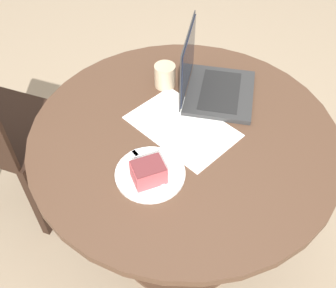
% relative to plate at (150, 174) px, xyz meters
% --- Properties ---
extents(ground_plane, '(12.00, 12.00, 0.00)m').
position_rel_plate_xyz_m(ground_plane, '(-0.16, 0.16, -0.73)').
color(ground_plane, gray).
extents(dining_table, '(1.08, 1.08, 0.72)m').
position_rel_plate_xyz_m(dining_table, '(-0.16, 0.16, -0.18)').
color(dining_table, '#4C3323').
rests_on(dining_table, ground_plane).
extents(paper_document, '(0.44, 0.39, 0.00)m').
position_rel_plate_xyz_m(paper_document, '(-0.18, 0.16, -0.00)').
color(paper_document, white).
rests_on(paper_document, dining_table).
extents(plate, '(0.22, 0.22, 0.01)m').
position_rel_plate_xyz_m(plate, '(0.00, 0.00, 0.00)').
color(plate, white).
rests_on(plate, dining_table).
extents(cake_slice, '(0.09, 0.11, 0.07)m').
position_rel_plate_xyz_m(cake_slice, '(0.02, -0.01, 0.04)').
color(cake_slice, '#B74C51').
rests_on(cake_slice, plate).
extents(fork, '(0.17, 0.08, 0.00)m').
position_rel_plate_xyz_m(fork, '(-0.04, -0.01, 0.01)').
color(fork, silver).
rests_on(fork, plate).
extents(coffee_glass, '(0.08, 0.08, 0.09)m').
position_rel_plate_xyz_m(coffee_glass, '(-0.42, 0.16, 0.04)').
color(coffee_glass, '#C6AD89').
rests_on(coffee_glass, dining_table).
extents(laptop, '(0.38, 0.36, 0.25)m').
position_rel_plate_xyz_m(laptop, '(-0.33, 0.31, 0.04)').
color(laptop, '#2D2D2D').
rests_on(laptop, dining_table).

